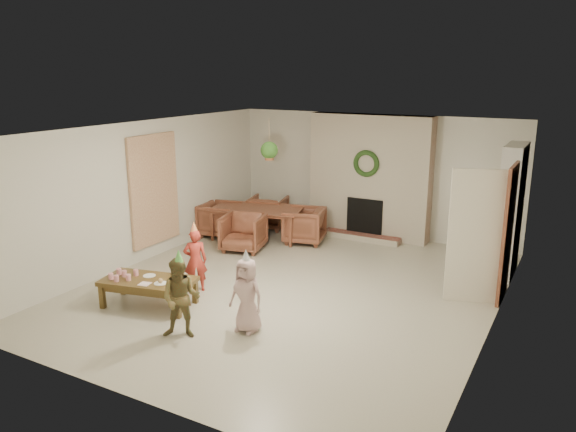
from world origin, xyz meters
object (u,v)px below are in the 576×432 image
Objects in this scene: dining_chair_near at (243,232)px; coffee_table_top at (148,281)px; dining_chair_right at (304,225)px; child_red at (195,260)px; dining_table at (257,223)px; dining_chair_left at (220,219)px; child_pink at (247,295)px; dining_chair_far at (268,212)px; child_plaid at (181,298)px.

dining_chair_near reaches higher than coffee_table_top.
dining_chair_near and dining_chair_right have the same top height.
dining_chair_right is 0.58× the size of coffee_table_top.
dining_chair_right is 3.07m from child_red.
dining_table is 2.34× the size of dining_chair_left.
child_red is 1.65m from child_pink.
dining_chair_right is (0.78, 1.01, 0.00)m from dining_chair_near.
dining_chair_near is 1.00× the size of dining_chair_far.
dining_table is 2.34× the size of dining_chair_near.
child_pink is at bearing -12.30° from coffee_table_top.
child_pink is (0.64, 0.55, -0.03)m from child_plaid.
dining_table is 1.36× the size of coffee_table_top.
child_plaid reaches higher than dining_chair_near.
child_pink reaches higher than dining_table.
dining_chair_near is at bearing 85.54° from child_plaid.
coffee_table_top is at bearing 32.18° from child_red.
child_red is (0.24, 0.79, 0.12)m from coffee_table_top.
dining_chair_far is 1.00× the size of dining_chair_left.
dining_table is at bearing -90.00° from dining_chair_right.
dining_chair_far is 1.00× the size of dining_chair_right.
dining_chair_far is at bearing 83.37° from child_plaid.
dining_chair_right is at bearing -0.00° from dining_table.
child_plaid reaches higher than child_red.
child_pink is at bearing 2.80° from dining_chair_right.
dining_chair_left is at bearing -180.00° from dining_table.
dining_chair_left is 0.78× the size of child_red.
child_red is at bearing 96.29° from child_plaid.
coffee_table_top is at bearing -99.27° from dining_chair_near.
child_plaid is (1.27, -3.37, 0.18)m from dining_chair_near.
dining_chair_near is 2.10m from child_red.
child_pink is (2.29, -4.37, 0.15)m from dining_chair_far.
coffee_table_top is at bearing 127.86° from child_plaid.
dining_chair_near is at bearing -118.03° from child_red.
dining_chair_far is 1.28m from dining_chair_right.
dining_chair_far and dining_chair_left have the same top height.
child_red is 0.99× the size of child_pink.
dining_table is at bearing 84.26° from child_plaid.
dining_chair_right is at bearing 141.34° from dining_chair_far.
dining_chair_left is at bearing 133.01° from child_pink.
dining_chair_right is 4.00m from child_pink.
child_plaid is at bearing 94.89° from dining_chair_far.
child_red reaches higher than dining_chair_right.
dining_chair_near reaches higher than dining_table.
dining_table is 4.17m from child_pink.
coffee_table_top is (0.22, -2.83, 0.03)m from dining_chair_near.
dining_chair_right is (1.16, -0.54, 0.00)m from dining_chair_far.
child_red is (1.42, -2.63, 0.14)m from dining_chair_left.
dining_chair_right is 3.89m from coffee_table_top.
dining_chair_far is 4.43m from coffee_table_top.
child_plaid is (0.81, -1.33, 0.04)m from child_red.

